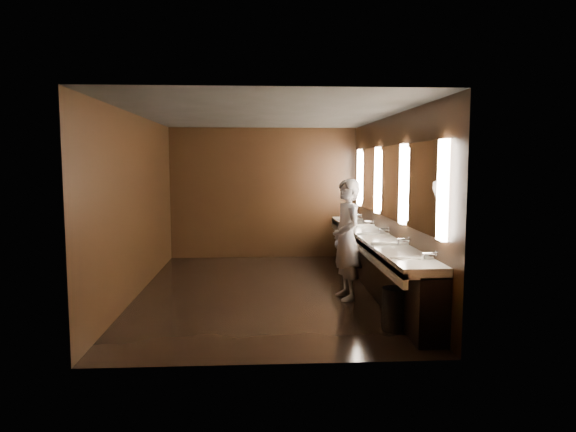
# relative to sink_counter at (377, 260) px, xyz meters

# --- Properties ---
(floor) EXTENTS (6.00, 6.00, 0.00)m
(floor) POSITION_rel_sink_counter_xyz_m (-1.79, 0.00, -0.50)
(floor) COLOR black
(floor) RESTS_ON ground
(ceiling) EXTENTS (4.00, 6.00, 0.02)m
(ceiling) POSITION_rel_sink_counter_xyz_m (-1.79, 0.00, 2.30)
(ceiling) COLOR #2D2D2B
(ceiling) RESTS_ON wall_back
(wall_back) EXTENTS (4.00, 0.02, 2.80)m
(wall_back) POSITION_rel_sink_counter_xyz_m (-1.79, 3.00, 0.90)
(wall_back) COLOR black
(wall_back) RESTS_ON floor
(wall_front) EXTENTS (4.00, 0.02, 2.80)m
(wall_front) POSITION_rel_sink_counter_xyz_m (-1.79, -3.00, 0.90)
(wall_front) COLOR black
(wall_front) RESTS_ON floor
(wall_left) EXTENTS (0.02, 6.00, 2.80)m
(wall_left) POSITION_rel_sink_counter_xyz_m (-3.79, 0.00, 0.90)
(wall_left) COLOR black
(wall_left) RESTS_ON floor
(wall_right) EXTENTS (0.02, 6.00, 2.80)m
(wall_right) POSITION_rel_sink_counter_xyz_m (0.21, 0.00, 0.90)
(wall_right) COLOR black
(wall_right) RESTS_ON floor
(sink_counter) EXTENTS (0.55, 5.40, 1.01)m
(sink_counter) POSITION_rel_sink_counter_xyz_m (0.00, 0.00, 0.00)
(sink_counter) COLOR black
(sink_counter) RESTS_ON floor
(mirror_band) EXTENTS (0.06, 5.03, 1.15)m
(mirror_band) POSITION_rel_sink_counter_xyz_m (0.19, -0.00, 1.25)
(mirror_band) COLOR #FCE3C5
(mirror_band) RESTS_ON wall_right
(person) EXTENTS (0.55, 0.73, 1.82)m
(person) POSITION_rel_sink_counter_xyz_m (-0.58, -0.51, 0.41)
(person) COLOR #7C91B8
(person) RESTS_ON floor
(trash_bin) EXTENTS (0.34, 0.34, 0.52)m
(trash_bin) POSITION_rel_sink_counter_xyz_m (-0.22, -1.96, -0.24)
(trash_bin) COLOR black
(trash_bin) RESTS_ON floor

